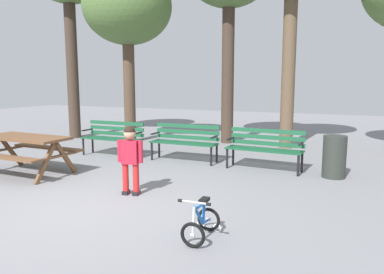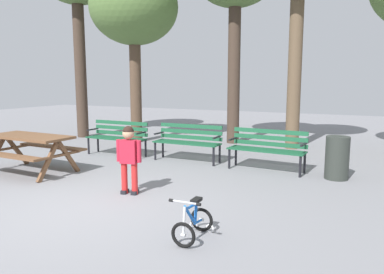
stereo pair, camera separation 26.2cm
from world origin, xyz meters
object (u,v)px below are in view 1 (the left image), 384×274
object	(u,v)px
park_bench_far_left	(113,135)
picnic_table	(26,145)
park_bench_right	(265,146)
child_standing	(130,154)
kids_bicycle	(201,223)
trash_bin	(334,157)
park_bench_left	(185,139)

from	to	relation	value
park_bench_far_left	picnic_table	bearing A→B (deg)	-102.27
park_bench_right	child_standing	size ratio (longest dim) A/B	1.43
park_bench_far_left	kids_bicycle	size ratio (longest dim) A/B	2.83
trash_bin	picnic_table	bearing A→B (deg)	-158.95
park_bench_left	trash_bin	size ratio (longest dim) A/B	1.95
park_bench_right	trash_bin	size ratio (longest dim) A/B	1.98
park_bench_left	trash_bin	bearing A→B (deg)	-3.89
picnic_table	park_bench_right	distance (m)	4.87
picnic_table	park_bench_left	distance (m)	3.39
park_bench_far_left	park_bench_left	world-z (taller)	same
park_bench_left	picnic_table	bearing A→B (deg)	-134.80
park_bench_left	child_standing	size ratio (longest dim) A/B	1.41
kids_bicycle	trash_bin	distance (m)	3.90
park_bench_far_left	park_bench_left	bearing A→B (deg)	4.62
child_standing	trash_bin	size ratio (longest dim) A/B	1.38
picnic_table	trash_bin	distance (m)	6.08
park_bench_left	child_standing	distance (m)	2.77
park_bench_left	park_bench_right	size ratio (longest dim) A/B	0.98
park_bench_far_left	trash_bin	distance (m)	5.18
picnic_table	kids_bicycle	xyz separation A→B (m)	(4.40, -1.50, -0.39)
park_bench_far_left	child_standing	xyz separation A→B (m)	(2.18, -2.59, 0.16)
picnic_table	park_bench_far_left	size ratio (longest dim) A/B	1.15
child_standing	trash_bin	bearing A→B (deg)	40.11
park_bench_left	park_bench_far_left	bearing A→B (deg)	-175.38
park_bench_left	kids_bicycle	world-z (taller)	park_bench_left
park_bench_left	kids_bicycle	size ratio (longest dim) A/B	2.83
child_standing	kids_bicycle	distance (m)	2.13
picnic_table	kids_bicycle	size ratio (longest dim) A/B	3.26
park_bench_far_left	trash_bin	xyz separation A→B (m)	(5.18, -0.07, -0.10)
picnic_table	park_bench_left	size ratio (longest dim) A/B	1.15
park_bench_far_left	kids_bicycle	world-z (taller)	park_bench_far_left
trash_bin	kids_bicycle	bearing A→B (deg)	-108.99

